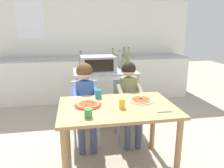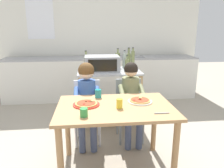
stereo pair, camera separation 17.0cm
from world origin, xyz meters
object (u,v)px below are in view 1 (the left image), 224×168
object	(u,v)px
bottle_tall_green_wine	(120,60)
drinking_cup_green	(88,113)
toaster_oven	(98,64)
bottle_dark_olive_oil	(123,65)
kitchen_island_cart	(105,89)
bottle_brown_beer	(128,60)
dining_chair_right	(127,104)
child_in_blue_striped_shirt	(85,94)
serving_spoon	(165,112)
bottle_clear_vinegar	(113,60)
dining_table	(117,116)
pizza_plate_red_rimmed	(88,105)
bottle_squat_spirits	(124,60)
bottle_slim_sauce	(81,61)
drinking_cup_yellow	(122,103)
dining_chair_left	(85,107)
drinking_cup_teal	(98,94)
pizza_plate_white	(141,100)
child_in_olive_shirt	(129,94)

from	to	relation	value
bottle_tall_green_wine	drinking_cup_green	xyz separation A→B (m)	(-0.62, -1.60, -0.21)
toaster_oven	bottle_dark_olive_oil	world-z (taller)	bottle_dark_olive_oil
kitchen_island_cart	toaster_oven	bearing A→B (deg)	-172.33
bottle_brown_beer	dining_chair_right	bearing A→B (deg)	-105.09
child_in_blue_striped_shirt	serving_spoon	size ratio (longest dim) A/B	7.60
toaster_oven	dining_chair_right	xyz separation A→B (m)	(0.34, -0.47, -0.50)
bottle_brown_beer	child_in_blue_striped_shirt	distance (m)	0.99
toaster_oven	dining_chair_right	bearing A→B (deg)	-54.34
bottle_clear_vinegar	dining_table	xyz separation A→B (m)	(-0.21, -1.39, -0.37)
pizza_plate_red_rimmed	kitchen_island_cart	bearing A→B (deg)	73.29
bottle_dark_olive_oil	bottle_tall_green_wine	world-z (taller)	bottle_tall_green_wine
dining_chair_right	bottle_clear_vinegar	bearing A→B (deg)	95.77
kitchen_island_cart	dining_chair_right	world-z (taller)	kitchen_island_cart
kitchen_island_cart	bottle_squat_spirits	size ratio (longest dim) A/B	2.83
dining_chair_right	bottle_slim_sauce	bearing A→B (deg)	128.03
child_in_blue_striped_shirt	bottle_dark_olive_oil	bearing A→B (deg)	38.86
dining_table	drinking_cup_yellow	distance (m)	0.18
bottle_dark_olive_oil	bottle_slim_sauce	xyz separation A→B (m)	(-0.59, 0.39, 0.01)
bottle_squat_spirits	drinking_cup_green	size ratio (longest dim) A/B	4.27
bottle_brown_beer	dining_table	bearing A→B (deg)	-109.13
drinking_cup_yellow	serving_spoon	distance (m)	0.41
bottle_dark_olive_oil	child_in_blue_striped_shirt	world-z (taller)	bottle_dark_olive_oil
bottle_tall_green_wine	dining_chair_left	size ratio (longest dim) A/B	0.35
dining_table	dining_chair_left	size ratio (longest dim) A/B	1.44
dining_chair_left	drinking_cup_teal	distance (m)	0.51
pizza_plate_red_rimmed	serving_spoon	size ratio (longest dim) A/B	1.93
bottle_squat_spirits	pizza_plate_red_rimmed	size ratio (longest dim) A/B	1.23
bottle_brown_beer	serving_spoon	xyz separation A→B (m)	(-0.01, -1.43, -0.27)
bottle_squat_spirits	drinking_cup_green	xyz separation A→B (m)	(-0.67, -1.50, -0.22)
dining_table	pizza_plate_white	distance (m)	0.32
child_in_olive_shirt	pizza_plate_white	world-z (taller)	child_in_olive_shirt
drinking_cup_teal	serving_spoon	distance (m)	0.77
child_in_blue_striped_shirt	pizza_plate_white	world-z (taller)	child_in_blue_striped_shirt
serving_spoon	bottle_tall_green_wine	bearing A→B (deg)	93.23
bottle_squat_spirits	pizza_plate_white	size ratio (longest dim) A/B	1.29
child_in_olive_shirt	drinking_cup_teal	size ratio (longest dim) A/B	11.33
bottle_dark_olive_oil	bottle_tall_green_wine	distance (m)	0.33
bottle_slim_sauce	drinking_cup_yellow	size ratio (longest dim) A/B	2.92
bottle_clear_vinegar	bottle_tall_green_wine	bearing A→B (deg)	-11.78
drinking_cup_yellow	bottle_squat_spirits	bearing A→B (deg)	76.20
dining_table	drinking_cup_green	size ratio (longest dim) A/B	15.00
bottle_slim_sauce	dining_chair_right	world-z (taller)	bottle_slim_sauce
child_in_blue_striped_shirt	drinking_cup_yellow	bearing A→B (deg)	-62.53
bottle_slim_sauce	dining_chair_left	world-z (taller)	bottle_slim_sauce
toaster_oven	dining_chair_right	size ratio (longest dim) A/B	0.63
bottle_squat_spirits	serving_spoon	bearing A→B (deg)	-88.37
bottle_slim_sauce	pizza_plate_red_rimmed	size ratio (longest dim) A/B	1.03
bottle_brown_beer	pizza_plate_red_rimmed	bearing A→B (deg)	-121.81
toaster_oven	serving_spoon	xyz separation A→B (m)	(0.46, -1.40, -0.24)
drinking_cup_yellow	bottle_clear_vinegar	bearing A→B (deg)	83.27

